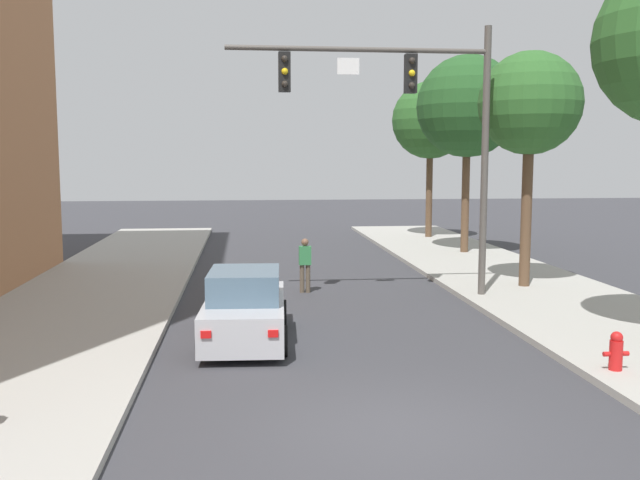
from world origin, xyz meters
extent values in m
plane|color=#38383D|center=(0.00, 0.00, 0.00)|extent=(120.00, 120.00, 0.00)
cylinder|color=#514C47|center=(4.60, 9.34, 3.90)|extent=(0.20, 0.20, 7.50)
cylinder|color=#514C47|center=(1.00, 9.34, 6.95)|extent=(7.21, 0.14, 0.14)
cube|color=black|center=(2.44, 9.34, 6.33)|extent=(0.32, 0.28, 1.05)
sphere|color=#2D2823|center=(2.44, 9.19, 6.66)|extent=(0.18, 0.18, 0.18)
sphere|color=yellow|center=(2.44, 9.19, 6.33)|extent=(0.18, 0.18, 0.18)
sphere|color=#2D2823|center=(2.44, 9.19, 6.00)|extent=(0.18, 0.18, 0.18)
cube|color=black|center=(-1.02, 9.34, 6.33)|extent=(0.32, 0.28, 1.05)
sphere|color=#2D2823|center=(-1.02, 9.19, 6.66)|extent=(0.18, 0.18, 0.18)
sphere|color=yellow|center=(-1.02, 9.19, 6.33)|extent=(0.18, 0.18, 0.18)
sphere|color=#2D2823|center=(-1.02, 9.19, 6.00)|extent=(0.18, 0.18, 0.18)
cube|color=white|center=(0.71, 9.32, 6.50)|extent=(0.60, 0.03, 0.44)
cube|color=#B7B7BC|center=(-2.15, 5.41, 0.56)|extent=(1.92, 4.28, 0.80)
cube|color=slate|center=(-2.15, 5.26, 1.28)|extent=(1.60, 2.07, 0.64)
cylinder|color=black|center=(-2.88, 6.75, 0.32)|extent=(0.25, 0.65, 0.64)
cylinder|color=black|center=(-1.27, 6.67, 0.32)|extent=(0.25, 0.65, 0.64)
cylinder|color=black|center=(-3.02, 4.15, 0.32)|extent=(0.25, 0.65, 0.64)
cylinder|color=black|center=(-1.41, 4.06, 0.32)|extent=(0.25, 0.65, 0.64)
cube|color=red|center=(-2.89, 3.32, 0.68)|extent=(0.20, 0.05, 0.14)
cube|color=red|center=(-1.62, 3.26, 0.68)|extent=(0.20, 0.05, 0.14)
cylinder|color=brown|center=(-0.44, 10.89, 0.42)|extent=(0.14, 0.14, 0.85)
cylinder|color=brown|center=(-0.26, 10.89, 0.42)|extent=(0.14, 0.14, 0.85)
cube|color=#337F47|center=(-0.35, 10.89, 1.13)|extent=(0.36, 0.22, 0.56)
sphere|color=brown|center=(-0.35, 10.89, 1.53)|extent=(0.22, 0.22, 0.22)
cylinder|color=red|center=(4.59, 1.99, 0.43)|extent=(0.24, 0.24, 0.55)
sphere|color=red|center=(4.59, 1.99, 0.76)|extent=(0.22, 0.22, 0.22)
cylinder|color=red|center=(4.41, 1.99, 0.45)|extent=(0.12, 0.09, 0.09)
cylinder|color=red|center=(4.77, 1.99, 0.45)|extent=(0.12, 0.09, 0.09)
cylinder|color=brown|center=(6.35, 10.50, 2.33)|extent=(0.32, 0.32, 4.36)
sphere|color=#2D6028|center=(6.35, 10.50, 5.66)|extent=(3.07, 3.07, 3.07)
cylinder|color=brown|center=(7.00, 18.41, 2.38)|extent=(0.32, 0.32, 4.45)
sphere|color=#235123|center=(7.00, 18.41, 6.16)|extent=(4.17, 4.17, 4.17)
cylinder|color=brown|center=(7.02, 24.25, 2.33)|extent=(0.32, 0.32, 4.36)
sphere|color=#2D6028|center=(7.02, 24.25, 5.92)|extent=(3.78, 3.78, 3.78)
camera|label=1|loc=(-2.13, -9.82, 3.98)|focal=39.28mm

